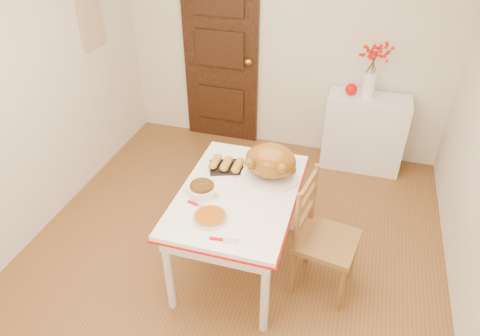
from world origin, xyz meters
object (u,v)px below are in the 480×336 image
(sideboard, at_px, (364,133))
(turkey_platter, at_px, (270,163))
(kitchen_table, at_px, (238,229))
(chair_oak, at_px, (327,239))
(pumpkin_pie, at_px, (210,216))

(sideboard, relative_size, turkey_platter, 1.81)
(kitchen_table, xyz_separation_m, turkey_platter, (0.18, 0.23, 0.52))
(kitchen_table, relative_size, chair_oak, 1.29)
(sideboard, height_order, chair_oak, chair_oak)
(sideboard, xyz_separation_m, chair_oak, (-0.17, -1.80, 0.08))
(turkey_platter, bearing_deg, chair_oak, -16.03)
(chair_oak, height_order, pumpkin_pie, chair_oak)
(chair_oak, xyz_separation_m, turkey_platter, (-0.50, 0.26, 0.41))
(sideboard, height_order, turkey_platter, turkey_platter)
(kitchen_table, height_order, pumpkin_pie, pumpkin_pie)
(sideboard, height_order, kitchen_table, sideboard)
(kitchen_table, xyz_separation_m, chair_oak, (0.69, -0.02, 0.11))
(kitchen_table, bearing_deg, turkey_platter, 51.82)
(turkey_platter, bearing_deg, sideboard, 77.48)
(chair_oak, distance_m, turkey_platter, 0.70)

